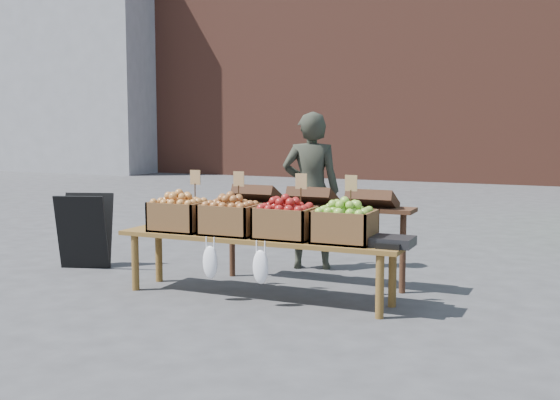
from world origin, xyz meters
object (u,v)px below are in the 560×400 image
at_px(back_table, 313,232).
at_px(crate_russet_pears, 231,219).
at_px(crate_green_apples, 344,227).
at_px(vendor, 311,191).
at_px(display_bench, 258,267).
at_px(weighing_scale, 393,242).
at_px(crate_golden_apples, 179,216).
at_px(chalkboard_sign, 85,231).
at_px(crate_red_apples, 286,223).

xyz_separation_m(back_table, crate_russet_pears, (-0.53, -0.72, 0.19)).
distance_m(back_table, crate_green_apples, 0.94).
relative_size(vendor, display_bench, 0.63).
bearing_deg(weighing_scale, back_table, 144.02).
bearing_deg(weighing_scale, crate_green_apples, 180.00).
relative_size(crate_golden_apples, weighing_scale, 1.47).
bearing_deg(crate_russet_pears, crate_golden_apples, 180.00).
bearing_deg(display_bench, back_table, 70.26).
xyz_separation_m(display_bench, crate_green_apples, (0.82, 0.00, 0.42)).
xyz_separation_m(chalkboard_sign, display_bench, (2.31, -0.43, -0.13)).
xyz_separation_m(back_table, crate_golden_apples, (-1.08, -0.72, 0.19)).
bearing_deg(display_bench, crate_russet_pears, 180.00).
height_order(vendor, weighing_scale, vendor).
relative_size(display_bench, crate_green_apples, 5.40).
bearing_deg(back_table, weighing_scale, -35.98).
height_order(crate_golden_apples, crate_green_apples, same).
relative_size(display_bench, crate_russet_pears, 5.40).
bearing_deg(crate_green_apples, display_bench, 180.00).
distance_m(chalkboard_sign, weighing_scale, 3.59).
height_order(chalkboard_sign, weighing_scale, chalkboard_sign).
height_order(chalkboard_sign, crate_red_apples, crate_red_apples).
relative_size(back_table, weighing_scale, 6.18).
height_order(vendor, crate_russet_pears, vendor).
bearing_deg(crate_russet_pears, display_bench, 0.00).
relative_size(crate_russet_pears, crate_green_apples, 1.00).
relative_size(display_bench, weighing_scale, 7.94).
distance_m(crate_russet_pears, crate_green_apples, 1.10).
distance_m(vendor, crate_russet_pears, 1.45).
xyz_separation_m(chalkboard_sign, crate_golden_apples, (1.48, -0.43, 0.30)).
bearing_deg(chalkboard_sign, crate_golden_apples, -34.76).
distance_m(chalkboard_sign, crate_red_apples, 2.64).
xyz_separation_m(crate_russet_pears, crate_red_apples, (0.55, 0.00, 0.00)).
bearing_deg(display_bench, weighing_scale, 0.00).
xyz_separation_m(display_bench, crate_golden_apples, (-0.82, 0.00, 0.42)).
height_order(chalkboard_sign, crate_golden_apples, crate_golden_apples).
bearing_deg(crate_golden_apples, display_bench, 0.00).
xyz_separation_m(crate_golden_apples, weighing_scale, (2.08, 0.00, -0.10)).
xyz_separation_m(crate_russet_pears, crate_green_apples, (1.10, 0.00, 0.00)).
distance_m(vendor, weighing_scale, 1.94).
bearing_deg(weighing_scale, crate_russet_pears, 180.00).
distance_m(chalkboard_sign, crate_golden_apples, 1.57).
distance_m(chalkboard_sign, crate_green_apples, 3.18).
bearing_deg(chalkboard_sign, crate_green_apples, -26.47).
bearing_deg(crate_red_apples, crate_russet_pears, 180.00).
bearing_deg(vendor, crate_red_apples, 84.52).
bearing_deg(back_table, crate_golden_apples, -146.39).
distance_m(chalkboard_sign, crate_russet_pears, 2.10).
xyz_separation_m(back_table, crate_red_apples, (0.02, -0.72, 0.19)).
xyz_separation_m(vendor, back_table, (0.30, -0.71, -0.33)).
bearing_deg(display_bench, chalkboard_sign, 169.52).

